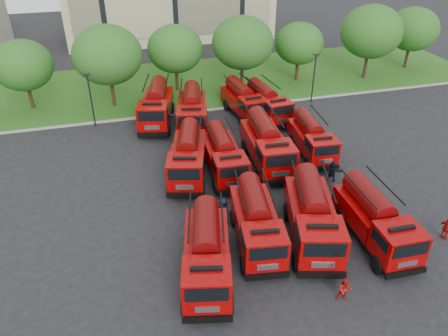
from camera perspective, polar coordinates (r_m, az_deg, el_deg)
The scene contains 30 objects.
ground at distance 29.34m, azimuth 4.22°, elevation -6.67°, with size 140.00×140.00×0.00m, color black.
lawn at distance 51.53m, azimuth -5.38°, elevation 10.98°, with size 70.00×16.00×0.12m, color #1F5215.
curb at distance 44.16m, azimuth -3.40°, elevation 7.44°, with size 70.00×0.30×0.14m, color gray.
tree_1 at distance 47.24m, azimuth -24.79°, elevation 12.08°, with size 5.71×5.71×6.98m.
tree_2 at distance 44.92m, azimuth -14.98°, elevation 14.08°, with size 6.72×6.72×8.22m.
tree_3 at distance 48.04m, azimuth -6.41°, elevation 15.20°, with size 5.88×5.88×7.19m.
tree_4 at distance 48.04m, azimuth 2.45°, elevation 16.03°, with size 6.55×6.55×8.01m.
tree_5 at distance 51.65m, azimuth 9.80°, elevation 15.73°, with size 5.46×5.46×6.68m.
tree_6 at distance 53.91m, azimuth 18.70°, elevation 16.52°, with size 6.89×6.89×8.42m.
tree_7 at distance 59.66m, azimuth 23.45°, elevation 16.30°, with size 6.05×6.05×7.39m.
lamp_post_0 at distance 41.69m, azimuth -17.01°, elevation 8.80°, with size 0.60×0.25×5.11m.
lamp_post_1 at distance 46.27m, azimuth 11.67°, elevation 11.77°, with size 0.60×0.25×5.11m.
fire_truck_0 at distance 24.36m, azimuth -2.28°, elevation -11.03°, with size 4.03×7.56×3.27m.
fire_truck_1 at distance 26.55m, azimuth 4.27°, elevation -6.97°, with size 3.46×7.33×3.21m.
fire_truck_2 at distance 27.22m, azimuth 11.50°, elevation -6.14°, with size 4.63×8.08×3.49m.
fire_truck_3 at distance 28.16m, azimuth 19.18°, elevation -6.32°, with size 2.82×7.22×3.25m.
fire_truck_4 at distance 32.99m, azimuth -4.77°, elevation 1.61°, with size 4.33×7.75×3.35m.
fire_truck_5 at distance 33.15m, azimuth -0.06°, elevation 1.68°, with size 2.79×7.00×3.14m.
fire_truck_6 at distance 34.54m, azimuth 5.59°, elevation 3.19°, with size 3.31×7.92×3.52m.
fire_truck_7 at distance 36.57m, azimuth 11.38°, elevation 3.91°, with size 2.85×6.71×2.97m.
fire_truck_8 at distance 41.60m, azimuth -8.83°, elevation 8.07°, with size 4.39×8.06×3.48m.
fire_truck_9 at distance 40.32m, azimuth -4.20°, elevation 7.53°, with size 4.09×7.88×3.42m.
fire_truck_10 at distance 42.81m, azimuth 2.54°, elevation 8.82°, with size 3.02×6.98×3.08m.
fire_truck_11 at distance 42.42m, azimuth 5.57°, elevation 8.50°, with size 3.05×7.03×3.11m.
firefighter_0 at distance 27.97m, azimuth 22.72°, elevation -11.87°, with size 0.62×0.45×1.69m, color #A50F0C.
firefighter_1 at distance 25.06m, azimuth 15.26°, elevation -16.25°, with size 0.73×0.40×1.50m, color #A50F0C.
firefighter_2 at distance 30.97m, azimuth 26.71°, elevation -8.25°, with size 0.96×0.55×1.64m, color #A50F0C.
firefighter_3 at distance 31.51m, azimuth 15.87°, elevation -4.92°, with size 0.97×0.50×1.49m, color black.
firefighter_4 at distance 29.00m, azimuth -0.11°, elevation -7.09°, with size 0.93×0.61×1.90m, color black.
firefighter_5 at distance 34.01m, azimuth 13.78°, elevation -1.62°, with size 1.54×0.66×1.66m, color black.
Camera 1 is at (-8.14, -21.55, 18.16)m, focal length 35.00 mm.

